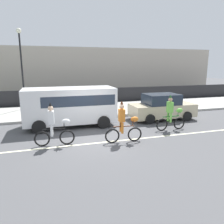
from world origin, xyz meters
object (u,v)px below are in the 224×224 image
(street_lamp_post, at_px, (21,57))
(parked_van_white, at_px, (71,104))
(parade_cyclist_zebra, at_px, (54,127))
(parade_cyclist_lime, at_px, (171,115))
(parade_cyclist_orange, at_px, (124,124))
(parked_car_beige, at_px, (162,107))

(street_lamp_post, bearing_deg, parked_van_white, -61.37)
(parade_cyclist_zebra, distance_m, parade_cyclist_lime, 6.09)
(parked_van_white, bearing_deg, parade_cyclist_lime, -25.31)
(parade_cyclist_lime, bearing_deg, parade_cyclist_zebra, -174.33)
(parade_cyclist_orange, height_order, parked_car_beige, parade_cyclist_orange)
(parade_cyclist_orange, bearing_deg, parade_cyclist_zebra, 171.04)
(parked_van_white, xyz_separation_m, parked_car_beige, (5.71, -0.09, -0.50))
(parade_cyclist_zebra, xyz_separation_m, street_lamp_post, (-1.88, 8.36, 3.15))
(parked_van_white, height_order, parked_car_beige, parked_van_white)
(parade_cyclist_zebra, height_order, street_lamp_post, street_lamp_post)
(parade_cyclist_orange, distance_m, parked_car_beige, 5.05)
(street_lamp_post, bearing_deg, parade_cyclist_zebra, -77.31)
(parade_cyclist_orange, distance_m, parked_van_white, 3.97)
(parade_cyclist_zebra, height_order, parked_car_beige, parade_cyclist_zebra)
(parade_cyclist_zebra, xyz_separation_m, parade_cyclist_lime, (6.06, 0.60, 0.00))
(parade_cyclist_zebra, bearing_deg, parked_car_beige, 23.00)
(parade_cyclist_orange, bearing_deg, street_lamp_post, 118.93)
(parked_van_white, bearing_deg, parked_car_beige, -0.91)
(parade_cyclist_orange, bearing_deg, parade_cyclist_lime, 19.33)
(parade_cyclist_lime, bearing_deg, parade_cyclist_orange, -160.67)
(parked_van_white, relative_size, parked_car_beige, 1.22)
(parade_cyclist_orange, relative_size, street_lamp_post, 0.33)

